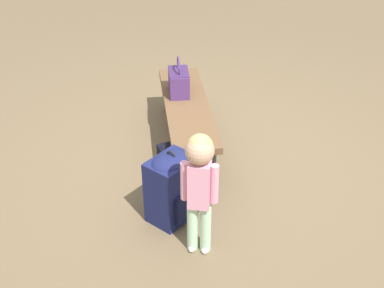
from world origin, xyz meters
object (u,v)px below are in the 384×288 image
Objects in this scene: park_bench at (187,109)px; backpack_small at (171,159)px; child_standing at (200,177)px; handbag at (179,81)px; backpack_large at (172,185)px.

park_bench is 4.62× the size of backpack_small.
child_standing is 1.04m from backpack_small.
park_bench is 1.69× the size of child_standing.
park_bench is at bearing 157.68° from backpack_small.
handbag is 0.82m from backpack_small.
handbag is at bearing 167.86° from backpack_small.
handbag reaches higher than park_bench.
child_standing is at bearing 6.44° from backpack_small.
child_standing is at bearing 21.51° from backpack_large.
backpack_large is 0.57m from backpack_small.
backpack_large is (1.25, -0.20, -0.28)m from handbag.
child_standing is (1.63, -0.05, 0.06)m from handbag.
handbag is 0.39× the size of child_standing.
child_standing is 2.73× the size of backpack_small.
park_bench is 1.06m from backpack_large.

